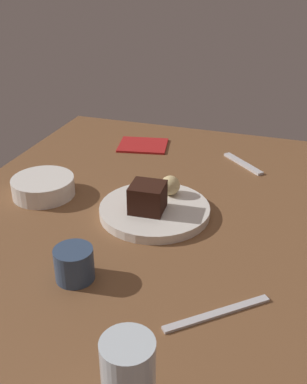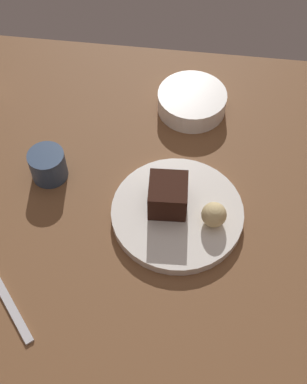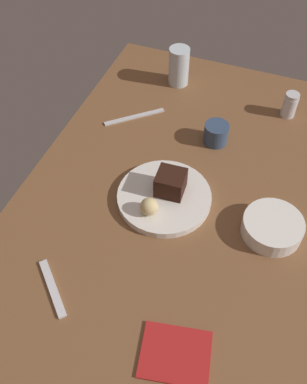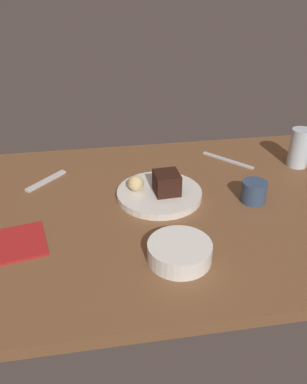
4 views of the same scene
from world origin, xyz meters
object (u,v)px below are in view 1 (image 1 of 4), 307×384
dessert_plate (155,210)px  side_bowl (43,187)px  coffee_cup (74,264)px  bread_roll (170,185)px  chocolate_cake_slice (148,197)px  water_glass (129,381)px  dessert_spoon (243,164)px  butter_knife (217,313)px  folded_napkin (143,145)px

dessert_plate → side_bowl: bearing=-90.6°
coffee_cup → bread_roll: bearing=166.1°
chocolate_cake_slice → water_glass: water_glass is taller
dessert_spoon → butter_knife: dessert_spoon is taller
butter_knife → dessert_spoon: bearing=53.5°
water_glass → folded_napkin: (-84.75, -28.38, -5.95)cm
coffee_cup → water_glass: bearing=40.1°
bread_roll → folded_napkin: 34.96cm
coffee_cup → dessert_spoon: bearing=160.3°
dessert_plate → dessert_spoon: bearing=156.0°
water_glass → dessert_spoon: 80.97cm
coffee_cup → butter_knife: 25.99cm
bread_roll → folded_napkin: bread_roll is taller
chocolate_cake_slice → bread_roll: size_ratio=1.59×
water_glass → folded_napkin: water_glass is taller
water_glass → butter_knife: water_glass is taller
dessert_plate → bread_roll: bread_roll is taller
water_glass → side_bowl: size_ratio=0.85×
dessert_plate → folded_napkin: bearing=-156.7°
butter_knife → chocolate_cake_slice: bearing=88.0°
dessert_plate → dessert_spoon: dessert_plate is taller
dessert_plate → bread_roll: bearing=166.3°
bread_roll → coffee_cup: bearing=-13.9°
side_bowl → coffee_cup: (25.88, 21.42, 0.84)cm
folded_napkin → coffee_cup: bearing=8.6°
chocolate_cake_slice → folded_napkin: (-38.53, -14.79, -4.72)cm
bread_roll → water_glass: (54.65, 11.05, 2.01)cm
bread_roll → dessert_plate: bearing=-13.7°
chocolate_cake_slice → bread_roll: 8.84cm
water_glass → dessert_plate: bearing=-165.3°
coffee_cup → dessert_plate: bearing=166.0°
side_bowl → bread_roll: bearing=102.0°
bread_roll → side_bowl: bread_roll is taller
chocolate_cake_slice → dessert_spoon: bearing=155.9°
coffee_cup → dessert_spoon: size_ratio=0.46×
side_bowl → chocolate_cake_slice: bearing=85.3°
water_glass → coffee_cup: bearing=-139.9°
chocolate_cake_slice → dessert_spoon: chocolate_cake_slice is taller
dessert_plate → bread_roll: 7.45cm
bread_roll → side_bowl: (6.23, -29.37, -2.04)cm
dessert_spoon → folded_napkin: 30.49cm
chocolate_cake_slice → bread_roll: (-8.43, 2.54, -0.78)cm
dessert_spoon → folded_napkin: size_ratio=1.07×
folded_napkin → water_glass: bearing=18.5°
chocolate_cake_slice → coffee_cup: chocolate_cake_slice is taller
side_bowl → folded_napkin: 38.33cm
bread_roll → water_glass: size_ratio=0.36×
side_bowl → butter_knife: size_ratio=0.77×
coffee_cup → butter_knife: size_ratio=0.37×
chocolate_cake_slice → dessert_spoon: 38.10cm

